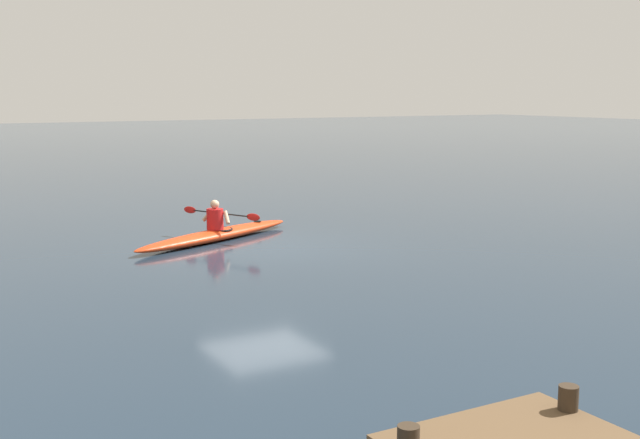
# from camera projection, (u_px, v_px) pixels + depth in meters

# --- Properties ---
(ground_plane) EXTENTS (160.00, 160.00, 0.00)m
(ground_plane) POSITION_uv_depth(u_px,v_px,m) (263.00, 246.00, 18.61)
(ground_plane) COLOR #1E2D3D
(kayak) EXTENTS (4.92, 2.73, 0.27)m
(kayak) POSITION_uv_depth(u_px,v_px,m) (216.00, 235.00, 19.28)
(kayak) COLOR red
(kayak) RESTS_ON ground
(kayaker) EXTENTS (1.05, 2.22, 0.71)m
(kayaker) POSITION_uv_depth(u_px,v_px,m) (216.00, 217.00, 19.20)
(kayaker) COLOR red
(kayaker) RESTS_ON kayak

